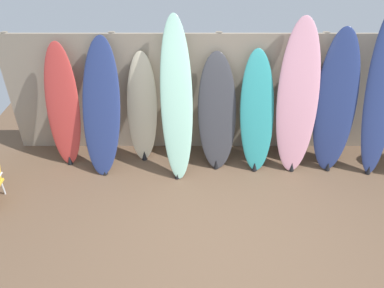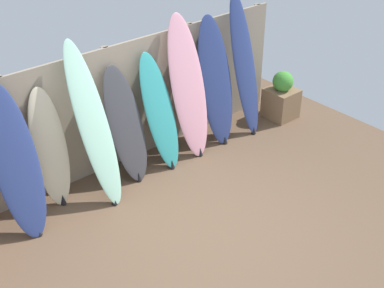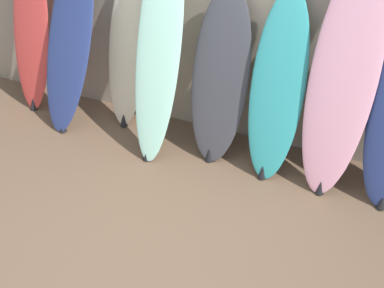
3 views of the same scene
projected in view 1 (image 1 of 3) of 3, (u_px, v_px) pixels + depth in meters
ground at (223, 243)px, 4.31m from camera, size 7.68×7.68×0.00m
fence_back at (217, 94)px, 5.47m from camera, size 6.08×0.11×1.80m
surfboard_red_0 at (63, 107)px, 5.22m from camera, size 0.50×0.43×1.75m
surfboard_navy_1 at (101, 109)px, 5.11m from camera, size 0.61×0.79×1.82m
surfboard_cream_2 at (142, 109)px, 5.34m from camera, size 0.48×0.42×1.59m
surfboard_seafoam_3 at (177, 101)px, 4.98m from camera, size 0.50×0.83×2.11m
surfboard_charcoal_4 at (217, 113)px, 5.22m from camera, size 0.58×0.60×1.61m
surfboard_teal_5 at (257, 113)px, 5.18m from camera, size 0.53×0.65×1.65m
surfboard_pink_6 at (298, 99)px, 5.08m from camera, size 0.60×0.69×2.07m
surfboard_navy_7 at (336, 103)px, 5.10m from camera, size 0.61×0.63×1.95m
surfboard_navy_8 at (381, 97)px, 4.99m from camera, size 0.46×0.68×2.19m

